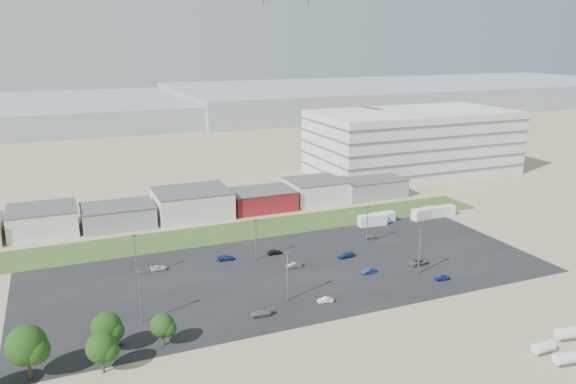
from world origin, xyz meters
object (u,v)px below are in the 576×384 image
box_trailer_a (372,220)px  parked_car_1 (369,271)px  parked_car_3 (261,313)px  parked_car_9 (159,268)px  parked_car_11 (275,252)px  parked_car_13 (325,300)px  storage_tank_nw (544,347)px  parked_car_8 (371,237)px  parked_car_12 (346,255)px  parked_car_0 (418,262)px  parked_car_10 (112,343)px  parked_car_7 (294,265)px  parked_car_6 (226,258)px  parked_car_2 (442,278)px

box_trailer_a → parked_car_1: box_trailer_a is taller
parked_car_3 → parked_car_9: (-14.24, 30.48, -0.08)m
parked_car_11 → parked_car_13: parked_car_11 is taller
parked_car_3 → parked_car_13: parked_car_3 is taller
storage_tank_nw → box_trailer_a: 71.66m
storage_tank_nw → parked_car_8: bearing=87.7°
parked_car_12 → parked_car_3: bearing=-60.9°
parked_car_1 → parked_car_3: parked_car_3 is taller
parked_car_8 → parked_car_0: bearing=-176.4°
box_trailer_a → parked_car_12: box_trailer_a is taller
parked_car_9 → parked_car_10: (-13.64, -30.92, 0.01)m
parked_car_7 → parked_car_12: bearing=90.8°
parked_car_10 → parked_car_12: parked_car_12 is taller
parked_car_7 → parked_car_11: parked_car_7 is taller
parked_car_12 → parked_car_13: (-15.58, -20.19, -0.08)m
parked_car_12 → storage_tank_nw: bearing=5.8°
parked_car_1 → parked_car_3: 31.68m
parked_car_11 → parked_car_7: bearing=-171.2°
parked_car_12 → parked_car_13: size_ratio=1.30×
parked_car_6 → parked_car_12: (27.88, -9.78, 0.01)m
parked_car_3 → parked_car_6: (1.98, 30.38, -0.01)m
parked_car_3 → parked_car_11: parked_car_3 is taller
parked_car_11 → box_trailer_a: bearing=-71.2°
parked_car_1 → parked_car_10: 58.90m
box_trailer_a → parked_car_3: size_ratio=1.95×
storage_tank_nw → parked_car_7: (-24.73, 51.06, -0.51)m
parked_car_2 → parked_car_11: 40.98m
box_trailer_a → parked_car_0: size_ratio=1.76×
box_trailer_a → parked_car_12: (-19.10, -19.14, -0.94)m
parked_car_10 → parked_car_1: bearing=-86.9°
storage_tank_nw → parked_car_3: (-40.27, 31.39, -0.53)m
storage_tank_nw → parked_car_13: size_ratio=1.16×
parked_car_7 → parked_car_11: 9.65m
parked_car_11 → parked_car_10: bearing=127.0°
parked_car_2 → parked_car_3: 43.42m
storage_tank_nw → parked_car_2: size_ratio=1.14×
parked_car_0 → parked_car_2: parked_car_0 is taller
parked_car_1 → parked_car_0: bearing=84.5°
parked_car_8 → parked_car_10: 76.95m
box_trailer_a → parked_car_13: 52.45m
parked_car_7 → parked_car_12: (14.33, 0.93, -0.01)m
parked_car_8 → parked_car_13: parked_car_8 is taller
parked_car_2 → parked_car_10: (-71.30, -0.78, -0.02)m
parked_car_9 → parked_car_13: size_ratio=1.18×
parked_car_6 → parked_car_11: (12.39, -1.13, -0.02)m
parked_car_6 → parked_car_2: bearing=-118.7°
parked_car_0 → parked_car_8: 20.27m
parked_car_0 → parked_car_8: (-0.87, 20.25, -0.09)m
parked_car_9 → parked_car_10: size_ratio=1.03×
parked_car_2 → parked_car_3: parked_car_3 is taller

